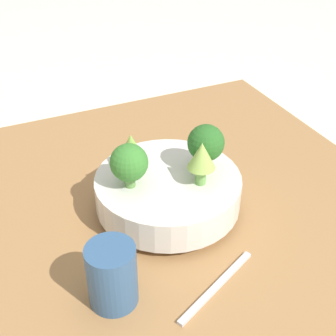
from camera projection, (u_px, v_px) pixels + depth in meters
ground_plane at (174, 210)px, 0.93m from camera, size 6.00×6.00×0.00m
table at (174, 201)px, 0.91m from camera, size 0.80×0.80×0.04m
bowl at (168, 191)px, 0.84m from camera, size 0.26×0.26×0.07m
romanesco_piece_far at (131, 149)px, 0.81m from camera, size 0.05×0.05×0.07m
broccoli_floret_right at (206, 144)px, 0.81m from camera, size 0.07×0.07×0.09m
romanesco_piece_near at (202, 157)px, 0.78m from camera, size 0.05×0.05×0.08m
broccoli_floret_left at (129, 163)px, 0.77m from camera, size 0.06×0.06×0.08m
cup at (112, 275)px, 0.66m from camera, size 0.07×0.07×0.10m
fork at (217, 286)px, 0.70m from camera, size 0.17×0.09×0.01m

